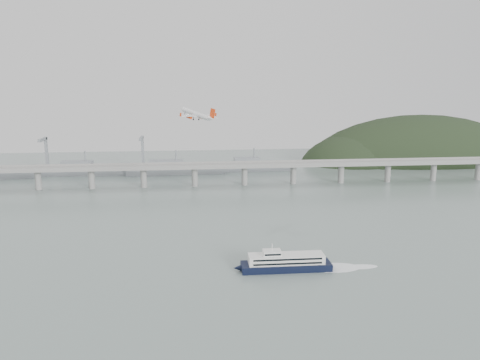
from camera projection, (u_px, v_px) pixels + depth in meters
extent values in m
plane|color=slate|center=(250.00, 259.00, 275.47)|extent=(900.00, 900.00, 0.00)
cube|color=gray|center=(225.00, 166.00, 465.94)|extent=(800.00, 22.00, 2.20)
cube|color=gray|center=(225.00, 166.00, 455.31)|extent=(800.00, 0.60, 1.80)
cube|color=gray|center=(224.00, 162.00, 475.74)|extent=(800.00, 0.60, 1.80)
cylinder|color=gray|center=(38.00, 180.00, 449.47)|extent=(6.00, 6.00, 21.00)
cylinder|color=gray|center=(92.00, 179.00, 454.65)|extent=(6.00, 6.00, 21.00)
cylinder|color=gray|center=(144.00, 178.00, 459.82)|extent=(6.00, 6.00, 21.00)
cylinder|color=gray|center=(195.00, 177.00, 465.00)|extent=(6.00, 6.00, 21.00)
cylinder|color=gray|center=(245.00, 176.00, 470.18)|extent=(6.00, 6.00, 21.00)
cylinder|color=gray|center=(293.00, 175.00, 475.36)|extent=(6.00, 6.00, 21.00)
cylinder|color=gray|center=(341.00, 174.00, 480.53)|extent=(6.00, 6.00, 21.00)
cylinder|color=gray|center=(388.00, 173.00, 485.71)|extent=(6.00, 6.00, 21.00)
cylinder|color=gray|center=(433.00, 172.00, 490.89)|extent=(6.00, 6.00, 21.00)
cylinder|color=gray|center=(478.00, 171.00, 496.06)|extent=(6.00, 6.00, 21.00)
ellipsoid|color=black|center=(418.00, 173.00, 628.23)|extent=(320.00, 150.00, 156.00)
ellipsoid|color=black|center=(352.00, 171.00, 607.42)|extent=(140.00, 110.00, 96.00)
ellipsoid|color=black|center=(476.00, 175.00, 648.72)|extent=(220.00, 140.00, 120.00)
cube|color=slate|center=(86.00, 171.00, 521.82)|extent=(95.67, 20.15, 8.00)
cube|color=slate|center=(77.00, 165.00, 519.18)|extent=(33.90, 15.02, 8.00)
cylinder|color=slate|center=(85.00, 157.00, 518.52)|extent=(1.60, 1.60, 14.00)
cube|color=slate|center=(176.00, 171.00, 527.31)|extent=(110.55, 21.43, 8.00)
cube|color=slate|center=(166.00, 164.00, 524.52)|extent=(39.01, 16.73, 8.00)
cylinder|color=slate|center=(176.00, 157.00, 524.01)|extent=(1.60, 1.60, 14.00)
cube|color=slate|center=(254.00, 167.00, 546.36)|extent=(85.00, 13.60, 8.00)
cube|color=slate|center=(247.00, 161.00, 543.83)|extent=(29.75, 11.90, 8.00)
cylinder|color=slate|center=(254.00, 154.00, 543.06)|extent=(1.60, 1.60, 14.00)
cube|color=slate|center=(47.00, 154.00, 542.53)|extent=(3.00, 3.00, 40.00)
cube|color=slate|center=(43.00, 140.00, 529.08)|extent=(3.00, 28.00, 3.00)
cube|color=slate|center=(143.00, 152.00, 553.92)|extent=(3.00, 3.00, 40.00)
cube|color=slate|center=(141.00, 138.00, 540.47)|extent=(3.00, 28.00, 3.00)
cube|color=black|center=(286.00, 266.00, 259.29)|extent=(50.01, 12.58, 3.99)
cone|color=black|center=(238.00, 268.00, 256.82)|extent=(5.04, 4.05, 3.99)
cube|color=white|center=(286.00, 259.00, 258.36)|extent=(42.01, 10.49, 4.99)
cube|color=black|center=(288.00, 260.00, 253.19)|extent=(37.90, 0.63, 1.00)
cube|color=black|center=(288.00, 264.00, 253.68)|extent=(37.90, 0.63, 1.00)
cube|color=black|center=(284.00, 253.00, 263.00)|extent=(37.90, 0.63, 1.00)
cube|color=black|center=(284.00, 257.00, 263.49)|extent=(37.90, 0.63, 1.00)
cube|color=white|center=(272.00, 253.00, 256.85)|extent=(10.06, 7.10, 2.59)
cube|color=black|center=(273.00, 255.00, 253.40)|extent=(8.98, 0.23, 1.00)
cylinder|color=white|center=(272.00, 247.00, 256.19)|extent=(0.50, 0.50, 3.99)
ellipsoid|color=white|center=(335.00, 268.00, 262.25)|extent=(28.90, 14.71, 0.20)
ellipsoid|color=white|center=(359.00, 267.00, 263.53)|extent=(21.63, 7.44, 0.20)
cylinder|color=silver|center=(196.00, 114.00, 340.70)|extent=(20.22, 24.68, 9.07)
cone|color=silver|center=(182.00, 109.00, 350.66)|extent=(5.74, 5.89, 4.38)
cone|color=silver|center=(211.00, 119.00, 330.28)|extent=(6.50, 6.61, 4.57)
cube|color=silver|center=(197.00, 116.00, 340.37)|extent=(29.01, 26.35, 3.08)
cube|color=silver|center=(211.00, 118.00, 330.69)|extent=(11.18, 10.39, 1.49)
cube|color=#EB3D10|center=(212.00, 113.00, 329.09)|extent=(4.25, 4.35, 7.32)
cylinder|color=#EB3D10|center=(201.00, 117.00, 345.76)|extent=(4.66, 5.05, 3.12)
cylinder|color=black|center=(199.00, 116.00, 347.07)|extent=(2.28, 1.96, 2.35)
cube|color=silver|center=(201.00, 116.00, 345.46)|extent=(2.00, 2.18, 1.69)
cylinder|color=#EB3D10|center=(189.00, 117.00, 337.68)|extent=(4.66, 5.05, 3.12)
cylinder|color=black|center=(187.00, 116.00, 338.99)|extent=(2.28, 1.96, 2.35)
cube|color=silver|center=(190.00, 116.00, 337.38)|extent=(2.00, 2.18, 1.69)
cylinder|color=black|center=(199.00, 118.00, 342.82)|extent=(0.91, 0.78, 2.46)
cylinder|color=black|center=(199.00, 119.00, 343.14)|extent=(1.20, 1.22, 1.32)
cylinder|color=black|center=(194.00, 118.00, 339.00)|extent=(0.91, 0.78, 2.46)
cylinder|color=black|center=(193.00, 120.00, 339.32)|extent=(1.20, 1.22, 1.32)
cylinder|color=black|center=(185.00, 114.00, 349.00)|extent=(0.91, 0.78, 2.46)
cylinder|color=black|center=(185.00, 115.00, 349.33)|extent=(1.20, 1.22, 1.32)
cube|color=#EB3D10|center=(216.00, 115.00, 351.26)|extent=(1.58, 1.61, 2.69)
cube|color=#EB3D10|center=(181.00, 115.00, 326.28)|extent=(1.58, 1.61, 2.69)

